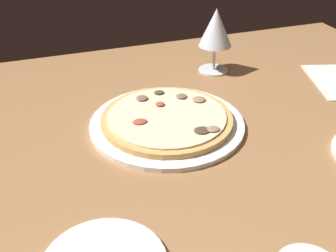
# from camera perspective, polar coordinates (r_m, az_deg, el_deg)

# --- Properties ---
(dining_table) EXTENTS (1.50, 1.10, 0.04)m
(dining_table) POSITION_cam_1_polar(r_m,az_deg,el_deg) (0.78, 0.16, -5.02)
(dining_table) COLOR #996B42
(dining_table) RESTS_ON ground
(pizza_main) EXTENTS (0.31, 0.31, 0.03)m
(pizza_main) POSITION_cam_1_polar(r_m,az_deg,el_deg) (0.85, -0.13, 0.72)
(pizza_main) COLOR white
(pizza_main) RESTS_ON dining_table
(wine_glass_near) EXTENTS (0.08, 0.08, 0.16)m
(wine_glass_near) POSITION_cam_1_polar(r_m,az_deg,el_deg) (1.06, 6.53, 13.00)
(wine_glass_near) COLOR silver
(wine_glass_near) RESTS_ON dining_table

